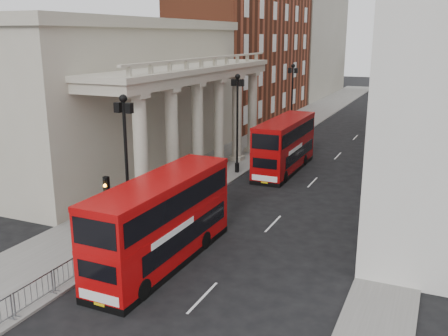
{
  "coord_description": "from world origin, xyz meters",
  "views": [
    {
      "loc": [
        15.11,
        -18.13,
        11.47
      ],
      "look_at": [
        2.75,
        9.7,
        3.35
      ],
      "focal_mm": 40.0,
      "sensor_mm": 36.0,
      "label": 1
    }
  ],
  "objects_px": {
    "bus_far": "(285,144)",
    "lamp_post_south": "(126,159)",
    "pedestrian_b": "(169,177)",
    "traffic_light": "(107,201)",
    "monument_column": "(406,12)",
    "pedestrian_a": "(172,178)",
    "bus_near": "(162,219)",
    "lamp_post_north": "(292,96)",
    "lamp_post_mid": "(237,117)",
    "pedestrian_c": "(220,151)"
  },
  "relations": [
    {
      "from": "lamp_post_north",
      "to": "bus_near",
      "type": "bearing_deg",
      "value": -84.67
    },
    {
      "from": "bus_far",
      "to": "pedestrian_a",
      "type": "xyz_separation_m",
      "value": [
        -6.09,
        -9.05,
        -1.43
      ]
    },
    {
      "from": "bus_near",
      "to": "pedestrian_a",
      "type": "distance_m",
      "value": 12.65
    },
    {
      "from": "bus_far",
      "to": "pedestrian_c",
      "type": "distance_m",
      "value": 6.72
    },
    {
      "from": "bus_near",
      "to": "monument_column",
      "type": "bearing_deg",
      "value": 88.56
    },
    {
      "from": "monument_column",
      "to": "lamp_post_south",
      "type": "height_order",
      "value": "monument_column"
    },
    {
      "from": "lamp_post_south",
      "to": "lamp_post_north",
      "type": "relative_size",
      "value": 1.0
    },
    {
      "from": "lamp_post_south",
      "to": "pedestrian_a",
      "type": "distance_m",
      "value": 10.7
    },
    {
      "from": "pedestrian_c",
      "to": "pedestrian_b",
      "type": "bearing_deg",
      "value": -75.62
    },
    {
      "from": "bus_near",
      "to": "pedestrian_c",
      "type": "relative_size",
      "value": 6.23
    },
    {
      "from": "lamp_post_north",
      "to": "pedestrian_c",
      "type": "bearing_deg",
      "value": -103.92
    },
    {
      "from": "pedestrian_b",
      "to": "traffic_light",
      "type": "bearing_deg",
      "value": 105.73
    },
    {
      "from": "traffic_light",
      "to": "pedestrian_a",
      "type": "bearing_deg",
      "value": 103.6
    },
    {
      "from": "monument_column",
      "to": "traffic_light",
      "type": "xyz_separation_m",
      "value": [
        -6.5,
        -90.02,
        -12.88
      ]
    },
    {
      "from": "traffic_light",
      "to": "bus_far",
      "type": "bearing_deg",
      "value": 80.93
    },
    {
      "from": "lamp_post_mid",
      "to": "pedestrian_a",
      "type": "relative_size",
      "value": 5.08
    },
    {
      "from": "lamp_post_north",
      "to": "pedestrian_b",
      "type": "xyz_separation_m",
      "value": [
        -3.12,
        -22.14,
        -3.98
      ]
    },
    {
      "from": "lamp_post_mid",
      "to": "lamp_post_north",
      "type": "relative_size",
      "value": 1.0
    },
    {
      "from": "monument_column",
      "to": "traffic_light",
      "type": "distance_m",
      "value": 91.17
    },
    {
      "from": "lamp_post_south",
      "to": "pedestrian_b",
      "type": "distance_m",
      "value": 11.08
    },
    {
      "from": "lamp_post_south",
      "to": "lamp_post_mid",
      "type": "relative_size",
      "value": 1.0
    },
    {
      "from": "traffic_light",
      "to": "bus_near",
      "type": "relative_size",
      "value": 0.41
    },
    {
      "from": "lamp_post_south",
      "to": "pedestrian_b",
      "type": "bearing_deg",
      "value": 107.56
    },
    {
      "from": "monument_column",
      "to": "bus_far",
      "type": "height_order",
      "value": "monument_column"
    },
    {
      "from": "pedestrian_a",
      "to": "bus_far",
      "type": "bearing_deg",
      "value": 36.24
    },
    {
      "from": "lamp_post_mid",
      "to": "bus_near",
      "type": "relative_size",
      "value": 0.79
    },
    {
      "from": "lamp_post_mid",
      "to": "pedestrian_b",
      "type": "bearing_deg",
      "value": -116.95
    },
    {
      "from": "monument_column",
      "to": "lamp_post_south",
      "type": "relative_size",
      "value": 6.51
    },
    {
      "from": "bus_far",
      "to": "lamp_post_south",
      "type": "bearing_deg",
      "value": -100.46
    },
    {
      "from": "lamp_post_south",
      "to": "bus_far",
      "type": "height_order",
      "value": "lamp_post_south"
    },
    {
      "from": "monument_column",
      "to": "pedestrian_a",
      "type": "distance_m",
      "value": 80.41
    },
    {
      "from": "lamp_post_north",
      "to": "traffic_light",
      "type": "bearing_deg",
      "value": -89.83
    },
    {
      "from": "lamp_post_south",
      "to": "bus_far",
      "type": "xyz_separation_m",
      "value": [
        3.39,
        18.61,
        -2.55
      ]
    },
    {
      "from": "lamp_post_south",
      "to": "lamp_post_north",
      "type": "xyz_separation_m",
      "value": [
        0.0,
        32.0,
        0.0
      ]
    },
    {
      "from": "lamp_post_south",
      "to": "monument_column",
      "type": "bearing_deg",
      "value": 85.71
    },
    {
      "from": "lamp_post_mid",
      "to": "traffic_light",
      "type": "relative_size",
      "value": 1.93
    },
    {
      "from": "pedestrian_a",
      "to": "pedestrian_b",
      "type": "height_order",
      "value": "pedestrian_a"
    },
    {
      "from": "monument_column",
      "to": "lamp_post_south",
      "type": "distance_m",
      "value": 88.94
    },
    {
      "from": "lamp_post_south",
      "to": "pedestrian_c",
      "type": "bearing_deg",
      "value": 99.25
    },
    {
      "from": "lamp_post_north",
      "to": "lamp_post_mid",
      "type": "bearing_deg",
      "value": -90.0
    },
    {
      "from": "lamp_post_north",
      "to": "traffic_light",
      "type": "xyz_separation_m",
      "value": [
        0.1,
        -34.02,
        -1.8
      ]
    },
    {
      "from": "lamp_post_south",
      "to": "bus_far",
      "type": "bearing_deg",
      "value": 79.67
    },
    {
      "from": "monument_column",
      "to": "pedestrian_a",
      "type": "relative_size",
      "value": 33.1
    },
    {
      "from": "lamp_post_south",
      "to": "pedestrian_b",
      "type": "xyz_separation_m",
      "value": [
        -3.12,
        9.86,
        -3.98
      ]
    },
    {
      "from": "monument_column",
      "to": "pedestrian_b",
      "type": "xyz_separation_m",
      "value": [
        -9.72,
        -78.14,
        -15.05
      ]
    },
    {
      "from": "lamp_post_mid",
      "to": "bus_far",
      "type": "xyz_separation_m",
      "value": [
        3.39,
        2.61,
        -2.55
      ]
    },
    {
      "from": "pedestrian_b",
      "to": "pedestrian_c",
      "type": "relative_size",
      "value": 0.96
    },
    {
      "from": "pedestrian_b",
      "to": "pedestrian_a",
      "type": "bearing_deg",
      "value": 145.0
    },
    {
      "from": "pedestrian_c",
      "to": "bus_far",
      "type": "bearing_deg",
      "value": 8.12
    },
    {
      "from": "lamp_post_mid",
      "to": "pedestrian_c",
      "type": "relative_size",
      "value": 4.9
    }
  ]
}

